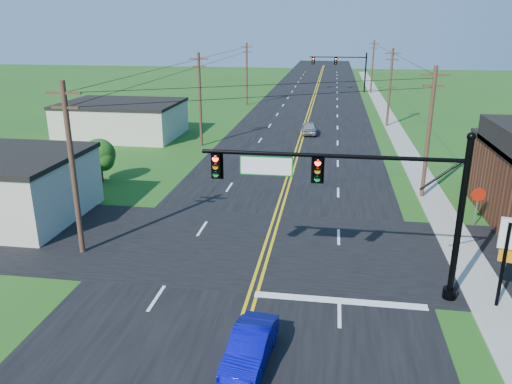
% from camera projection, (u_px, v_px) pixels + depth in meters
% --- Properties ---
extents(road_main, '(16.00, 220.00, 0.04)m').
position_uv_depth(road_main, '(305.00, 121.00, 62.68)').
color(road_main, black).
rests_on(road_main, ground).
extents(road_cross, '(70.00, 10.00, 0.04)m').
position_uv_depth(road_cross, '(264.00, 247.00, 27.08)').
color(road_cross, black).
rests_on(road_cross, ground).
extents(sidewalk, '(2.00, 160.00, 0.08)m').
position_uv_depth(sidewalk, '(401.00, 141.00, 51.80)').
color(sidewalk, gray).
rests_on(sidewalk, ground).
extents(signal_mast_main, '(11.30, 0.60, 7.48)m').
position_uv_depth(signal_mast_main, '(353.00, 192.00, 21.20)').
color(signal_mast_main, black).
rests_on(signal_mast_main, ground).
extents(signal_mast_far, '(10.98, 0.60, 7.48)m').
position_uv_depth(signal_mast_far, '(341.00, 66.00, 88.70)').
color(signal_mast_far, black).
rests_on(signal_mast_far, ground).
extents(cream_bldg_far, '(12.20, 9.20, 3.70)m').
position_uv_depth(cream_bldg_far, '(122.00, 119.00, 53.57)').
color(cream_bldg_far, beige).
rests_on(cream_bldg_far, ground).
extents(utility_pole_left_a, '(1.80, 0.28, 9.00)m').
position_uv_depth(utility_pole_left_a, '(72.00, 167.00, 25.07)').
color(utility_pole_left_a, '#3E291C').
rests_on(utility_pole_left_a, ground).
extents(utility_pole_left_b, '(1.80, 0.28, 9.00)m').
position_uv_depth(utility_pole_left_b, '(200.00, 98.00, 48.49)').
color(utility_pole_left_b, '#3E291C').
rests_on(utility_pole_left_b, ground).
extents(utility_pole_left_c, '(1.80, 0.28, 9.00)m').
position_uv_depth(utility_pole_left_c, '(247.00, 73.00, 73.78)').
color(utility_pole_left_c, '#3E291C').
rests_on(utility_pole_left_c, ground).
extents(utility_pole_right_a, '(1.80, 0.28, 9.00)m').
position_uv_depth(utility_pole_right_a, '(429.00, 131.00, 33.54)').
color(utility_pole_right_a, '#3E291C').
rests_on(utility_pole_right_a, ground).
extents(utility_pole_right_b, '(1.80, 0.28, 9.00)m').
position_uv_depth(utility_pole_right_b, '(390.00, 86.00, 57.90)').
color(utility_pole_right_b, '#3E291C').
rests_on(utility_pole_right_b, ground).
extents(utility_pole_right_c, '(1.80, 0.28, 9.00)m').
position_uv_depth(utility_pole_right_c, '(372.00, 66.00, 86.00)').
color(utility_pole_right_c, '#3E291C').
rests_on(utility_pole_right_c, ground).
extents(tree_right_back, '(3.00, 3.00, 4.10)m').
position_uv_depth(tree_right_back, '(503.00, 151.00, 37.08)').
color(tree_right_back, '#3E291C').
rests_on(tree_right_back, ground).
extents(tree_left, '(2.40, 2.40, 3.37)m').
position_uv_depth(tree_left, '(100.00, 154.00, 37.77)').
color(tree_left, '#3E291C').
rests_on(tree_left, ground).
extents(blue_car, '(1.69, 3.91, 1.25)m').
position_uv_depth(blue_car, '(250.00, 348.00, 17.70)').
color(blue_car, '#07079B').
rests_on(blue_car, ground).
extents(distant_car, '(1.82, 4.13, 1.38)m').
position_uv_depth(distant_car, '(309.00, 128.00, 54.80)').
color(distant_car, '#A3A3A7').
rests_on(distant_car, ground).
extents(stop_sign, '(0.86, 0.14, 2.43)m').
position_uv_depth(stop_sign, '(478.00, 199.00, 29.46)').
color(stop_sign, slate).
rests_on(stop_sign, ground).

